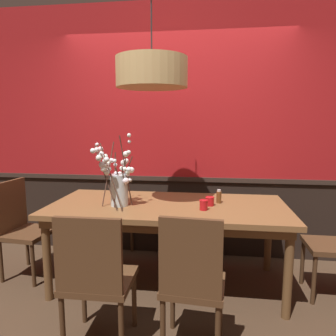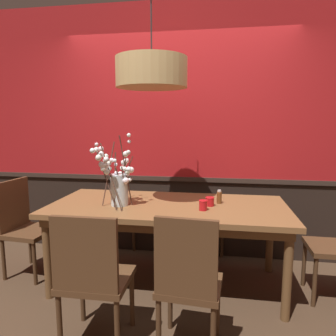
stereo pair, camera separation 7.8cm
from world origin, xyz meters
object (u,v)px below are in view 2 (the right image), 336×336
chair_far_side_left (152,205)px  candle_holder_nearer_center (203,205)px  condiment_bottle (219,197)px  dining_table (168,212)px  candle_holder_nearer_edge (210,201)px  vase_with_blossoms (118,183)px  chair_head_west_end (23,223)px  pendant_lamp (152,73)px  chair_near_side_left (92,274)px  chair_near_side_right (188,279)px  chair_far_side_right (205,204)px

chair_far_side_left → candle_holder_nearer_center: size_ratio=9.86×
chair_far_side_left → condiment_bottle: 1.21m
candle_holder_nearer_center → dining_table: bearing=155.3°
dining_table → candle_holder_nearer_center: 0.38m
candle_holder_nearer_edge → condiment_bottle: bearing=51.6°
chair_far_side_left → vase_with_blossoms: bearing=-94.9°
chair_head_west_end → pendant_lamp: 1.96m
chair_far_side_left → chair_near_side_left: size_ratio=0.93×
chair_far_side_left → pendant_lamp: size_ratio=0.89×
dining_table → vase_with_blossoms: vase_with_blossoms is taller
candle_holder_nearer_center → chair_far_side_left: bearing=122.1°
vase_with_blossoms → chair_head_west_end: bearing=174.5°
dining_table → chair_near_side_right: bearing=-72.9°
dining_table → condiment_bottle: 0.50m
chair_far_side_right → dining_table: bearing=-108.8°
chair_far_side_left → vase_with_blossoms: size_ratio=1.35×
chair_near_side_right → chair_head_west_end: bearing=153.3°
dining_table → chair_far_side_right: 0.96m
chair_far_side_left → chair_far_side_right: (0.65, -0.03, 0.04)m
chair_near_side_right → vase_with_blossoms: bearing=132.4°
chair_near_side_right → chair_far_side_right: (0.03, 1.79, 0.02)m
chair_near_side_left → pendant_lamp: pendant_lamp is taller
chair_far_side_left → candle_holder_nearer_edge: (0.73, -0.93, 0.31)m
chair_far_side_left → dining_table: bearing=-69.4°
chair_far_side_right → pendant_lamp: (-0.44, -0.97, 1.40)m
dining_table → condiment_bottle: bearing=12.4°
chair_near_side_right → candle_holder_nearer_edge: (0.11, 0.89, 0.29)m
chair_near_side_right → vase_with_blossoms: (-0.71, 0.78, 0.46)m
chair_far_side_right → candle_holder_nearer_edge: chair_far_side_right is taller
chair_near_side_left → condiment_bottle: size_ratio=7.49×
chair_far_side_left → chair_near_side_left: bearing=-90.4°
vase_with_blossoms → candle_holder_nearer_center: size_ratio=7.31×
chair_near_side_right → chair_far_side_left: bearing=108.9°
chair_near_side_left → candle_holder_nearer_edge: size_ratio=11.68×
chair_far_side_left → candle_holder_nearer_edge: size_ratio=10.81×
dining_table → candle_holder_nearer_center: size_ratio=24.07×
chair_head_west_end → candle_holder_nearer_edge: chair_head_west_end is taller
candle_holder_nearer_center → condiment_bottle: size_ratio=0.70×
chair_far_side_left → chair_far_side_right: chair_far_side_right is taller
chair_far_side_left → chair_far_side_right: bearing=-2.8°
vase_with_blossoms → chair_near_side_right: bearing=-47.6°
chair_far_side_left → candle_holder_nearer_edge: chair_far_side_left is taller
chair_near_side_left → chair_near_side_right: 0.64m
chair_far_side_right → chair_far_side_left: bearing=177.2°
chair_far_side_left → chair_near_side_right: 1.92m
chair_near_side_right → candle_holder_nearer_center: bearing=85.7°
chair_near_side_left → chair_head_west_end: 1.43m
chair_far_side_right → condiment_bottle: size_ratio=7.70×
chair_near_side_left → dining_table: bearing=68.4°
dining_table → chair_near_side_left: (-0.36, -0.92, -0.17)m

